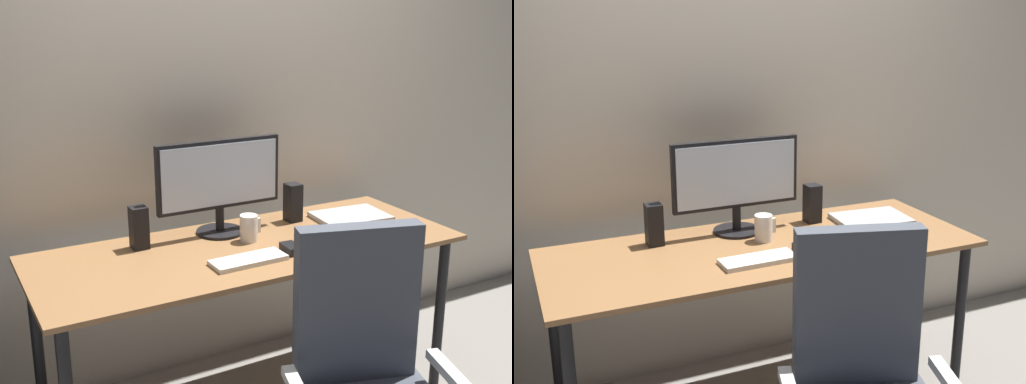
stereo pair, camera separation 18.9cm
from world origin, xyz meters
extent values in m
cube|color=beige|center=(0.00, 0.50, 1.30)|extent=(6.40, 0.10, 2.60)
cube|color=olive|center=(0.00, 0.00, 0.73)|extent=(1.72, 0.66, 0.02)
cylinder|color=black|center=(0.80, -0.27, 0.36)|extent=(0.04, 0.04, 0.72)
cylinder|color=black|center=(-0.80, 0.27, 0.36)|extent=(0.04, 0.04, 0.72)
cylinder|color=black|center=(0.80, 0.27, 0.36)|extent=(0.04, 0.04, 0.72)
cylinder|color=black|center=(-0.04, 0.19, 0.75)|extent=(0.20, 0.20, 0.01)
cylinder|color=black|center=(-0.04, 0.19, 0.80)|extent=(0.04, 0.04, 0.10)
cube|color=black|center=(-0.04, 0.19, 1.00)|extent=(0.55, 0.03, 0.29)
cube|color=silver|center=(-0.04, 0.18, 1.00)|extent=(0.52, 0.01, 0.26)
cube|color=silver|center=(-0.09, -0.16, 0.75)|extent=(0.29, 0.12, 0.02)
cube|color=black|center=(0.11, -0.15, 0.76)|extent=(0.06, 0.10, 0.03)
cylinder|color=white|center=(0.02, 0.05, 0.79)|extent=(0.07, 0.07, 0.11)
cube|color=white|center=(0.07, 0.05, 0.80)|extent=(0.02, 0.01, 0.06)
cube|color=#B7BABC|center=(0.56, 0.08, 0.75)|extent=(0.34, 0.26, 0.02)
cube|color=black|center=(-0.39, 0.18, 0.82)|extent=(0.06, 0.07, 0.17)
cube|color=black|center=(0.32, 0.18, 0.82)|extent=(0.06, 0.07, 0.17)
cube|color=#474C56|center=(0.04, -0.64, 0.75)|extent=(0.40, 0.18, 0.52)
cube|color=silver|center=(0.22, -0.90, 0.58)|extent=(0.11, 0.26, 0.03)
camera|label=1|loc=(-1.11, -2.09, 1.63)|focal=44.29mm
camera|label=2|loc=(-0.94, -2.18, 1.63)|focal=44.29mm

